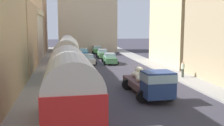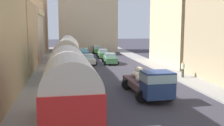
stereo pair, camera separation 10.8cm
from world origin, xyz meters
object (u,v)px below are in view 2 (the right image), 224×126
object	(u,v)px
parked_bus_1	(68,56)
pedestrian_3	(183,69)
parked_bus_0	(69,88)
car_1	(103,54)
cargo_truck_0	(149,82)
car_2	(97,50)
car_0	(110,58)
car_4	(87,59)
car_5	(83,53)
parked_bus_2	(68,47)

from	to	relation	value
parked_bus_1	pedestrian_3	size ratio (longest dim) A/B	4.63
parked_bus_0	pedestrian_3	size ratio (longest dim) A/B	4.83
parked_bus_1	car_1	bearing A→B (deg)	69.54
cargo_truck_0	car_2	distance (m)	33.61
parked_bus_0	pedestrian_3	world-z (taller)	parked_bus_0
parked_bus_1	car_0	size ratio (longest dim) A/B	1.96
car_4	parked_bus_0	bearing A→B (deg)	-97.12
cargo_truck_0	car_4	bearing A→B (deg)	99.84
cargo_truck_0	car_2	size ratio (longest dim) A/B	1.64
car_0	car_5	xyz separation A→B (m)	(-3.32, 8.63, 0.03)
car_1	parked_bus_2	bearing A→B (deg)	-152.79
cargo_truck_0	car_4	xyz separation A→B (m)	(-3.17, 18.29, -0.44)
car_2	car_1	bearing A→B (deg)	-90.67
car_1	cargo_truck_0	bearing A→B (deg)	-90.23
parked_bus_2	car_1	distance (m)	6.82
parked_bus_0	car_4	size ratio (longest dim) A/B	2.13
parked_bus_2	pedestrian_3	xyz separation A→B (m)	(11.59, -15.73, -1.14)
car_2	parked_bus_1	bearing A→B (deg)	-104.10
parked_bus_0	parked_bus_2	bearing A→B (deg)	89.33
car_1	pedestrian_3	world-z (taller)	pedestrian_3
car_0	pedestrian_3	distance (m)	13.18
car_1	pedestrian_3	size ratio (longest dim) A/B	2.28
parked_bus_1	parked_bus_2	xyz separation A→B (m)	(0.19, 13.38, -0.15)
car_1	parked_bus_0	bearing A→B (deg)	-101.47
car_1	car_5	world-z (taller)	car_5
parked_bus_2	cargo_truck_0	distance (m)	22.97
car_5	pedestrian_3	xyz separation A→B (m)	(8.94, -20.54, 0.21)
car_0	car_1	bearing A→B (deg)	90.21
parked_bus_2	car_0	distance (m)	7.22
parked_bus_2	car_1	bearing A→B (deg)	27.21
parked_bus_0	car_2	size ratio (longest dim) A/B	2.08
parked_bus_0	car_2	world-z (taller)	parked_bus_0
parked_bus_0	car_2	distance (m)	39.79
parked_bus_1	car_1	size ratio (longest dim) A/B	2.03
car_0	car_4	size ratio (longest dim) A/B	1.04
car_0	car_1	distance (m)	6.88
parked_bus_0	cargo_truck_0	xyz separation A→B (m)	(6.16, 5.63, -1.16)
parked_bus_2	car_1	size ratio (longest dim) A/B	2.26
parked_bus_0	cargo_truck_0	world-z (taller)	parked_bus_0
parked_bus_1	cargo_truck_0	xyz separation A→B (m)	(6.03, -8.81, -1.13)
car_2	cargo_truck_0	bearing A→B (deg)	-90.34
car_2	car_5	xyz separation A→B (m)	(-3.39, -6.61, 0.08)
car_0	pedestrian_3	xyz separation A→B (m)	(5.62, -11.91, 0.23)
cargo_truck_0	parked_bus_0	bearing A→B (deg)	-137.58
cargo_truck_0	pedestrian_3	world-z (taller)	cargo_truck_0
parked_bus_0	pedestrian_3	distance (m)	17.03
parked_bus_0	car_5	size ratio (longest dim) A/B	2.35
car_0	car_5	size ratio (longest dim) A/B	1.15
parked_bus_2	car_5	distance (m)	5.65
cargo_truck_0	car_1	distance (m)	25.25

